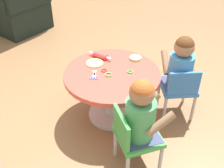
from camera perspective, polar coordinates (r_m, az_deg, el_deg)
ground_plane at (r=2.64m, az=-0.00°, el=-6.31°), size 10.00×10.00×0.00m
craft_table at (r=2.41m, az=-0.00°, el=-0.07°), size 0.83×0.83×0.48m
child_chair_left at (r=2.02m, az=4.59°, el=-10.84°), size 0.42×0.42×0.54m
seated_child_left at (r=1.87m, az=6.05°, el=-5.79°), size 0.44×0.43×0.51m
child_chair_right at (r=2.52m, az=13.65°, el=-0.80°), size 0.42×0.42×0.54m
seated_child_right at (r=2.43m, az=14.14°, el=4.05°), size 0.44×0.42×0.51m
armchair_dark at (r=4.33m, az=-18.64°, el=14.40°), size 0.77×0.78×0.85m
rolling_pin at (r=2.54m, az=-2.45°, el=5.87°), size 0.05×0.23×0.05m
craft_scissors at (r=2.29m, az=-3.72°, el=1.58°), size 0.14×0.12×0.01m
playdough_blob_0 at (r=2.53m, az=4.89°, el=5.38°), size 0.11×0.11×0.02m
playdough_blob_1 at (r=2.47m, az=-3.63°, el=4.35°), size 0.15×0.15×0.01m
cookie_cutter_0 at (r=2.35m, az=3.75°, el=2.57°), size 0.05×0.05×0.01m
cookie_cutter_1 at (r=2.36m, az=-1.67°, el=2.83°), size 0.05×0.05×0.01m
cookie_cutter_2 at (r=2.31m, az=-0.76°, el=1.97°), size 0.07×0.07×0.01m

